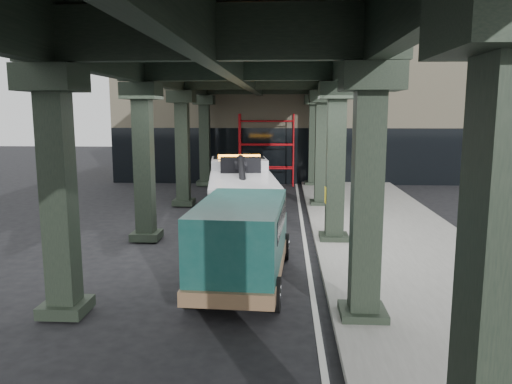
% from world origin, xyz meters
% --- Properties ---
extents(ground, '(90.00, 90.00, 0.00)m').
position_xyz_m(ground, '(0.00, 0.00, 0.00)').
color(ground, black).
rests_on(ground, ground).
extents(sidewalk, '(5.00, 40.00, 0.15)m').
position_xyz_m(sidewalk, '(4.50, 2.00, 0.07)').
color(sidewalk, gray).
rests_on(sidewalk, ground).
extents(lane_stripe, '(0.12, 38.00, 0.01)m').
position_xyz_m(lane_stripe, '(1.70, 2.00, 0.01)').
color(lane_stripe, silver).
rests_on(lane_stripe, ground).
extents(viaduct, '(7.40, 32.00, 6.40)m').
position_xyz_m(viaduct, '(-0.40, 2.00, 5.46)').
color(viaduct, black).
rests_on(viaduct, ground).
extents(building, '(22.00, 10.00, 8.00)m').
position_xyz_m(building, '(2.00, 20.00, 4.00)').
color(building, '#C6B793').
rests_on(building, ground).
extents(scaffolding, '(3.08, 0.88, 4.00)m').
position_xyz_m(scaffolding, '(0.00, 14.64, 2.11)').
color(scaffolding, red).
rests_on(scaffolding, ground).
extents(tow_truck, '(3.11, 8.02, 2.57)m').
position_xyz_m(tow_truck, '(-0.56, 4.54, 1.25)').
color(tow_truck, black).
rests_on(tow_truck, ground).
extents(towed_van, '(2.28, 5.20, 2.07)m').
position_xyz_m(towed_van, '(0.05, -1.89, 1.11)').
color(towed_van, '#13443F').
rests_on(towed_van, ground).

